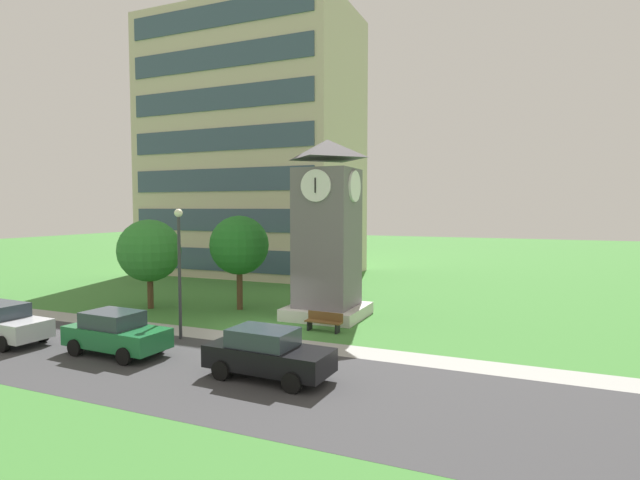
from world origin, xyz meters
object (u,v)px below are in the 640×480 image
(clock_tower, at_px, (327,239))
(street_lamp, at_px, (179,258))
(parked_car_black, at_px, (267,353))
(parked_car_silver, at_px, (1,323))
(park_bench, at_px, (324,321))
(tree_near_tower, at_px, (149,251))
(tree_streetside, at_px, (239,245))
(parked_car_green, at_px, (116,333))

(clock_tower, relative_size, street_lamp, 1.63)
(street_lamp, bearing_deg, parked_car_black, -25.98)
(clock_tower, distance_m, parked_car_silver, 15.22)
(park_bench, height_order, tree_near_tower, tree_near_tower)
(park_bench, height_order, parked_car_black, parked_car_black)
(tree_streetside, bearing_deg, parked_car_silver, -119.34)
(street_lamp, relative_size, tree_near_tower, 1.12)
(park_bench, distance_m, tree_near_tower, 11.62)
(park_bench, distance_m, parked_car_silver, 13.95)
(tree_streetside, bearing_deg, parked_car_green, -88.84)
(park_bench, relative_size, parked_car_black, 0.41)
(park_bench, xyz_separation_m, parked_car_silver, (-11.94, -7.21, 0.40))
(tree_streetside, relative_size, parked_car_green, 1.24)
(parked_car_silver, xyz_separation_m, parked_car_black, (12.62, 0.57, -0.00))
(clock_tower, xyz_separation_m, parked_car_green, (-5.13, -9.44, -3.26))
(parked_car_silver, bearing_deg, tree_streetside, 60.66)
(parked_car_green, bearing_deg, tree_streetside, 91.16)
(parked_car_black, bearing_deg, tree_near_tower, 147.33)
(parked_car_silver, bearing_deg, park_bench, 31.14)
(clock_tower, bearing_deg, park_bench, -70.65)
(park_bench, xyz_separation_m, street_lamp, (-5.29, -3.73, 3.10))
(parked_car_black, bearing_deg, park_bench, 95.89)
(park_bench, xyz_separation_m, tree_streetside, (-6.33, 2.75, 3.19))
(tree_streetside, relative_size, parked_car_black, 1.21)
(parked_car_silver, bearing_deg, parked_car_green, 6.37)
(clock_tower, distance_m, tree_streetside, 5.35)
(park_bench, xyz_separation_m, parked_car_green, (-6.15, -6.56, 0.40))
(parked_car_green, bearing_deg, street_lamp, 73.22)
(tree_near_tower, distance_m, parked_car_silver, 8.60)
(tree_near_tower, height_order, parked_car_green, tree_near_tower)
(street_lamp, bearing_deg, park_bench, 35.18)
(clock_tower, height_order, tree_near_tower, clock_tower)
(parked_car_black, bearing_deg, street_lamp, 154.02)
(park_bench, height_order, parked_car_green, parked_car_green)
(street_lamp, distance_m, parked_car_black, 7.18)
(street_lamp, relative_size, parked_car_silver, 1.27)
(clock_tower, distance_m, park_bench, 4.76)
(park_bench, height_order, street_lamp, street_lamp)
(clock_tower, distance_m, parked_car_black, 10.20)
(clock_tower, height_order, parked_car_silver, clock_tower)
(parked_car_black, bearing_deg, tree_streetside, 126.77)
(tree_near_tower, distance_m, parked_car_green, 9.43)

